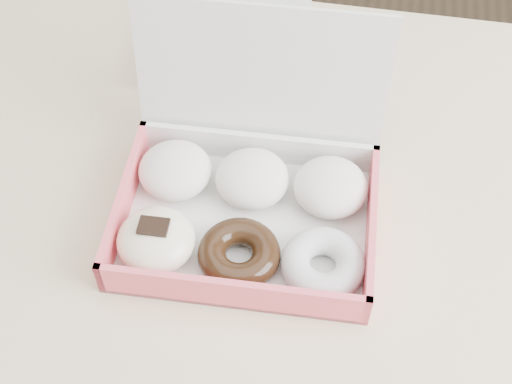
# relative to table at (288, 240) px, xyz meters

# --- Properties ---
(table) EXTENTS (1.20, 0.80, 0.75)m
(table) POSITION_rel_table_xyz_m (0.00, 0.00, 0.00)
(table) COLOR #D0BC88
(table) RESTS_ON ground
(donut_box) EXTENTS (0.31, 0.27, 0.22)m
(donut_box) POSITION_rel_table_xyz_m (-0.05, -0.03, 0.11)
(donut_box) COLOR white
(donut_box) RESTS_ON table
(newspapers) EXTENTS (0.24, 0.20, 0.04)m
(newspapers) POSITION_rel_table_xyz_m (-0.12, 0.26, 0.10)
(newspapers) COLOR silver
(newspapers) RESTS_ON table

